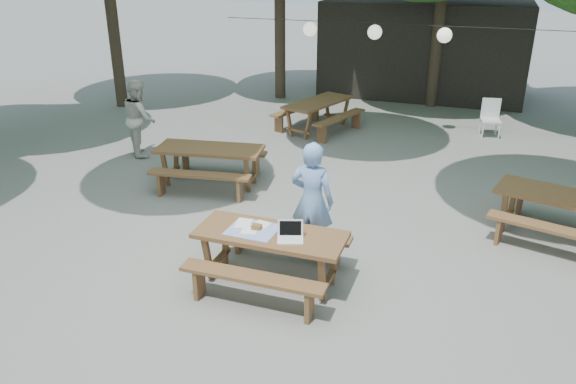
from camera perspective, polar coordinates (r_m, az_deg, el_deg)
The scene contains 12 objects.
ground at distance 8.94m, azimuth 1.60°, elevation -4.50°, with size 80.00×80.00×0.00m, color slate.
pavilion at distance 18.35m, azimuth 13.65°, elevation 14.03°, with size 6.00×3.00×2.80m, color black.
main_picnic_table at distance 7.60m, azimuth -1.76°, elevation -6.57°, with size 2.00×1.58×0.75m.
picnic_table_nw at distance 10.85m, azimuth -7.89°, elevation 2.68°, with size 2.12×1.85×0.75m.
picnic_table_ne at distance 9.66m, azimuth 26.06°, elevation -2.29°, with size 2.24×2.01×0.75m.
picnic_table_far_w at distance 14.15m, azimuth 3.07°, elevation 7.79°, with size 2.12×2.32×0.75m.
woman at distance 8.04m, azimuth 2.46°, elevation -0.88°, with size 0.64×0.42×1.76m, color #789FDB.
second_person at distance 12.71m, azimuth -14.84°, elevation 7.30°, with size 0.80×0.63×1.65m, color beige.
plastic_chair at distance 14.54m, azimuth 19.81°, elevation 6.33°, with size 0.52×0.52×0.90m.
laptop at distance 7.24m, azimuth 0.24°, elevation -4.34°, with size 0.40×0.35×0.24m.
tabletop_clutter at distance 7.51m, azimuth -3.54°, elevation -3.74°, with size 0.67×0.58×0.08m.
paper_lanterns at distance 13.89m, azimuth 8.86°, elevation 15.77°, with size 9.00×0.34×0.38m.
Camera 1 is at (2.38, -7.54, 4.18)m, focal length 35.00 mm.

